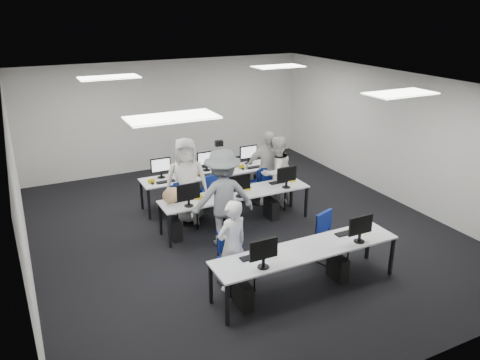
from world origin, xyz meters
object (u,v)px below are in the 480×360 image
chair_7 (257,190)px  student_2 (186,181)px  chair_1 (331,247)px  chair_2 (186,213)px  chair_0 (236,270)px  photographer (223,198)px  desk_front (307,251)px  student_3 (267,168)px  student_1 (276,172)px  chair_3 (223,203)px  chair_5 (179,207)px  chair_4 (273,196)px  chair_6 (213,199)px  student_0 (232,246)px  desk_mid (236,195)px

chair_7 → student_2: bearing=168.1°
chair_1 → chair_2: 3.13m
chair_0 → photographer: size_ratio=0.51×
desk_front → chair_1: (0.88, 0.51, -0.39)m
chair_0 → chair_2: (0.05, 2.50, -0.02)m
student_3 → photographer: size_ratio=0.90×
student_1 → photographer: (-1.81, -1.09, 0.13)m
chair_0 → chair_3: bearing=69.2°
student_3 → chair_5: bearing=-160.0°
chair_2 → chair_5: size_ratio=1.08×
chair_2 → student_2: (0.11, 0.21, 0.64)m
chair_1 → chair_4: size_ratio=1.01×
chair_6 → student_3: 1.44m
student_0 → photographer: (0.51, 1.48, 0.17)m
photographer → chair_5: bearing=-68.8°
student_2 → chair_2: bearing=-102.8°
chair_5 → student_1: bearing=7.8°
chair_7 → student_0: size_ratio=0.56×
desk_mid → chair_6: (-0.15, 0.90, -0.39)m
desk_mid → chair_5: bearing=137.9°
chair_4 → chair_7: (-0.14, 0.49, -0.01)m
desk_front → student_0: size_ratio=2.04×
photographer → chair_0: bearing=79.9°
chair_3 → student_1: (1.28, -0.08, 0.54)m
student_1 → chair_2: bearing=-9.2°
chair_6 → student_0: student_0 is taller
chair_4 → chair_7: size_ratio=1.05×
desk_mid → chair_6: chair_6 is taller
chair_0 → desk_mid: bearing=63.2°
chair_6 → student_3: (1.32, -0.14, 0.57)m
chair_4 → photographer: (-1.72, -1.05, 0.67)m
chair_1 → student_1: 2.66m
chair_2 → student_1: (2.19, 0.04, 0.55)m
chair_1 → chair_3: chair_3 is taller
desk_front → chair_2: chair_2 is taller
student_3 → student_1: bearing=-52.2°
chair_1 → photographer: size_ratio=0.48×
desk_mid → student_1: size_ratio=1.92×
student_3 → chair_1: bearing=-72.7°
chair_7 → student_2: size_ratio=0.47×
photographer → chair_1: bearing=140.8°
desk_front → student_0: 1.20m
chair_2 → chair_7: (1.96, 0.49, -0.01)m
desk_mid → chair_3: (-0.04, 0.56, -0.39)m
chair_0 → chair_1: (1.89, -0.03, -0.01)m
desk_mid → chair_4: size_ratio=3.50×
chair_7 → desk_front: bearing=-126.4°
photographer → student_3: bearing=-135.6°
desk_mid → chair_2: 1.12m
desk_front → chair_7: bearing=74.2°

